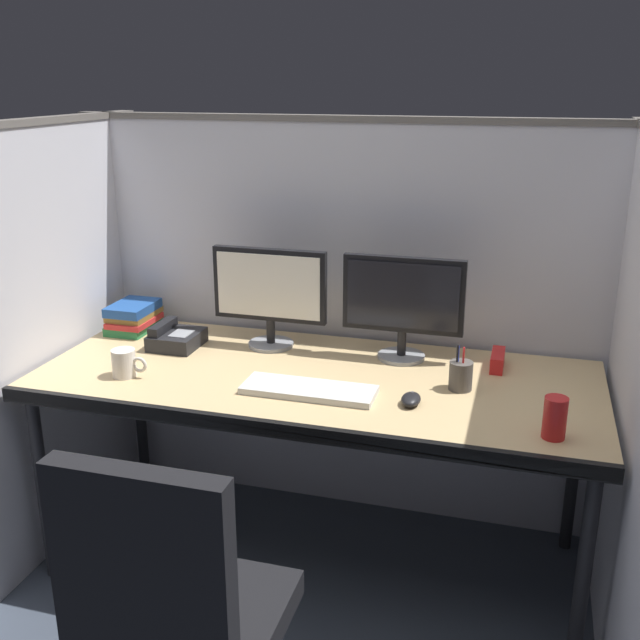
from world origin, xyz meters
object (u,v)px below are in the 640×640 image
monitor_left (270,291)px  keyboard_main (309,390)px  pen_cup (461,375)px  red_stapler (498,360)px  desk (315,389)px  coffee_mug (125,363)px  desk_phone (175,338)px  book_stack (134,317)px  computer_mouse (411,399)px  soda_can (555,418)px  monitor_right (403,301)px

monitor_left → keyboard_main: bearing=-55.1°
keyboard_main → pen_cup: pen_cup is taller
red_stapler → desk: bearing=-157.2°
coffee_mug → desk_phone: (0.03, 0.31, -0.01)m
desk → book_stack: (-0.83, 0.26, 0.11)m
desk → desk_phone: (-0.59, 0.13, 0.08)m
keyboard_main → computer_mouse: size_ratio=4.48×
pen_cup → soda_can: bearing=-43.4°
monitor_left → keyboard_main: size_ratio=1.00×
soda_can → keyboard_main: bearing=171.9°
monitor_left → monitor_right: (0.49, 0.01, 0.00)m
desk → coffee_mug: coffee_mug is taller
desk → pen_cup: 0.50m
desk → pen_cup: pen_cup is taller
monitor_right → desk_phone: size_ratio=2.26×
desk_phone → soda_can: soda_can is taller
red_stapler → desk_phone: (-1.18, -0.11, 0.01)m
desk → pen_cup: bearing=2.5°
monitor_right → soda_can: monitor_right is taller
desk → red_stapler: size_ratio=12.67×
coffee_mug → red_stapler: coffee_mug is taller
keyboard_main → red_stapler: red_stapler is taller
red_stapler → soda_can: bearing=-69.9°
red_stapler → book_stack: (-1.42, 0.01, 0.03)m
red_stapler → pen_cup: pen_cup is taller
monitor_right → desk: bearing=-135.9°
computer_mouse → book_stack: size_ratio=0.43×
desk → book_stack: 0.87m
red_stapler → coffee_mug: bearing=-160.5°
pen_cup → soda_can: (0.29, -0.27, 0.01)m
coffee_mug → pen_cup: size_ratio=0.83×
computer_mouse → book_stack: book_stack is taller
monitor_right → keyboard_main: size_ratio=1.00×
computer_mouse → desk_phone: size_ratio=0.51×
red_stapler → pen_cup: size_ratio=0.98×
soda_can → computer_mouse: bearing=165.3°
desk → computer_mouse: 0.38m
pen_cup → monitor_right: bearing=136.2°
pen_cup → soda_can: pen_cup is taller
monitor_left → computer_mouse: (0.59, -0.38, -0.20)m
soda_can → monitor_right: bearing=136.4°
monitor_right → book_stack: monitor_right is taller
book_stack → monitor_right: bearing=-0.7°
keyboard_main → pen_cup: bearing=19.6°
keyboard_main → red_stapler: bearing=34.6°
desk → soda_can: size_ratio=15.57×
monitor_left → coffee_mug: bearing=-131.8°
keyboard_main → pen_cup: 0.49m
desk_phone → soda_can: 1.41m
computer_mouse → monitor_left: bearing=147.6°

